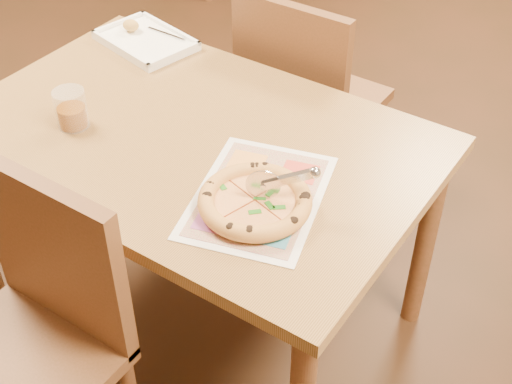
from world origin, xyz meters
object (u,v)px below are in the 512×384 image
Objects in this scene: chair_far at (303,86)px; menu at (259,196)px; chair_near at (35,313)px; glass_tumbler at (71,111)px; pizza_cutter at (280,181)px; appetizer_tray at (145,41)px; pizza at (255,201)px; plate at (256,206)px; dining_table at (193,159)px.

chair_far is 0.79m from menu.
chair_near reaches higher than glass_tumbler.
pizza_cutter is at bearing 2.06° from glass_tumbler.
menu is (0.74, -0.43, -0.01)m from appetizer_tray.
appetizer_tray reaches higher than pizza.
pizza_cutter is at bearing -7.50° from menu.
appetizer_tray is 0.86m from menu.
chair_near is 1.93× the size of plate.
glass_tumbler reaches higher than dining_table.
dining_table is 0.61m from chair_far.
plate is at bearing -25.57° from dining_table.
appetizer_tray is (-0.44, -0.28, 0.16)m from chair_far.
chair_near is 0.58m from pizza.
pizza is 0.65× the size of menu.
chair_near is 0.65m from pizza_cutter.
dining_table is 5.34× the size of plate.
plate is at bearing 54.76° from chair_near.
dining_table is at bearing 154.43° from plate.
glass_tumbler is at bearing 179.56° from plate.
plate is 0.58× the size of menu.
pizza_cutter is (0.37, -0.73, 0.24)m from chair_far.
pizza reaches higher than plate.
pizza is 0.79× the size of appetizer_tray.
dining_table is 3.09× the size of menu.
appetizer_tray is 0.83× the size of menu.
chair_far is 0.83m from glass_tumbler.
chair_far is 0.83m from plate.
chair_far is at bearing 90.00° from chair_near.
pizza is at bearing -26.39° from dining_table.
menu is at bearing 112.72° from chair_far.
plate is at bearing -179.78° from pizza_cutter.
plate is at bearing -64.51° from menu.
chair_near reaches higher than plate.
chair_near and chair_far have the same top height.
chair_far reaches higher than dining_table.
appetizer_tray is at bearing 147.81° from pizza.
plate is 0.89m from appetizer_tray.
menu is at bearing 115.49° from plate.
pizza is 0.90m from appetizer_tray.
glass_tumbler is 0.26× the size of menu.
dining_table is at bearing 90.00° from chair_far.
glass_tumbler is (0.15, -0.47, 0.04)m from appetizer_tray.
appetizer_tray reaches higher than plate.
plate is at bearing 112.86° from chair_far.
chair_near reaches higher than pizza_cutter.
chair_near reaches higher than dining_table.
chair_near is at bearing -125.73° from pizza.
menu is (0.30, -0.72, 0.16)m from chair_far.
dining_table is 0.37m from pizza.
pizza_cutter is at bearing 116.75° from chair_far.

